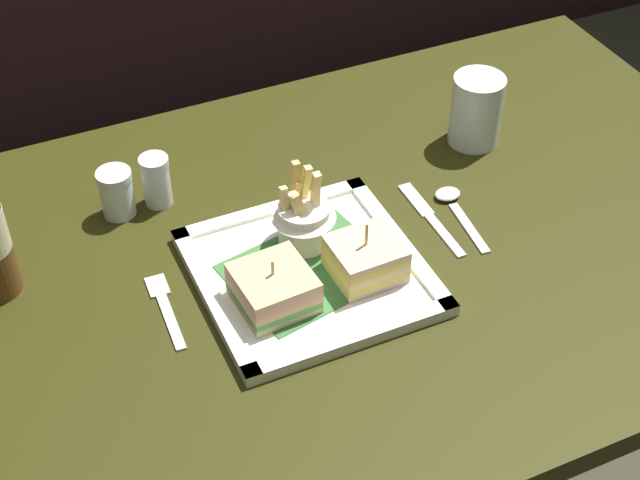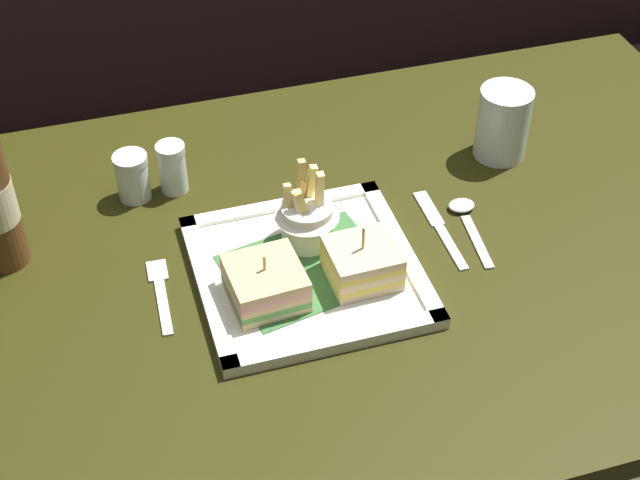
# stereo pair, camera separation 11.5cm
# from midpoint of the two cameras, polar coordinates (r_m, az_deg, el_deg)

# --- Properties ---
(dining_table) EXTENTS (1.24, 0.76, 0.72)m
(dining_table) POSITION_cam_midpoint_polar(r_m,az_deg,el_deg) (1.26, -2.01, -4.26)
(dining_table) COLOR black
(dining_table) RESTS_ON ground_plane
(square_plate) EXTENTS (0.26, 0.26, 0.02)m
(square_plate) POSITION_cam_midpoint_polar(r_m,az_deg,el_deg) (1.16, -3.50, -2.07)
(square_plate) COLOR white
(square_plate) RESTS_ON dining_table
(sandwich_half_left) EXTENTS (0.09, 0.09, 0.07)m
(sandwich_half_left) POSITION_cam_midpoint_polar(r_m,az_deg,el_deg) (1.10, -5.77, -3.03)
(sandwich_half_left) COLOR #C9B77C
(sandwich_half_left) RESTS_ON square_plate
(sandwich_half_right) EXTENTS (0.08, 0.08, 0.08)m
(sandwich_half_right) POSITION_cam_midpoint_polar(r_m,az_deg,el_deg) (1.13, -0.16, -1.27)
(sandwich_half_right) COLOR #D1B48C
(sandwich_half_right) RESTS_ON square_plate
(fries_cup) EXTENTS (0.08, 0.08, 0.11)m
(fries_cup) POSITION_cam_midpoint_polar(r_m,az_deg,el_deg) (1.16, -3.82, 1.28)
(fries_cup) COLOR white
(fries_cup) RESTS_ON square_plate
(water_glass) EXTENTS (0.07, 0.07, 0.10)m
(water_glass) POSITION_cam_midpoint_polar(r_m,az_deg,el_deg) (1.36, 6.89, 7.35)
(water_glass) COLOR silver
(water_glass) RESTS_ON dining_table
(fork) EXTENTS (0.03, 0.13, 0.00)m
(fork) POSITION_cam_midpoint_polar(r_m,az_deg,el_deg) (1.15, -12.09, -4.01)
(fork) COLOR silver
(fork) RESTS_ON dining_table
(knife) EXTENTS (0.02, 0.16, 0.00)m
(knife) POSITION_cam_midpoint_polar(r_m,az_deg,el_deg) (1.24, 3.90, 1.35)
(knife) COLOR silver
(knife) RESTS_ON dining_table
(spoon) EXTENTS (0.04, 0.13, 0.01)m
(spoon) POSITION_cam_midpoint_polar(r_m,az_deg,el_deg) (1.26, 5.39, 2.11)
(spoon) COLOR silver
(spoon) RESTS_ON dining_table
(salt_shaker) EXTENTS (0.05, 0.05, 0.07)m
(salt_shaker) POSITION_cam_midpoint_polar(r_m,az_deg,el_deg) (1.27, -14.57, 2.48)
(salt_shaker) COLOR silver
(salt_shaker) RESTS_ON dining_table
(pepper_shaker) EXTENTS (0.04, 0.04, 0.07)m
(pepper_shaker) POSITION_cam_midpoint_polar(r_m,az_deg,el_deg) (1.27, -12.29, 3.22)
(pepper_shaker) COLOR silver
(pepper_shaker) RESTS_ON dining_table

